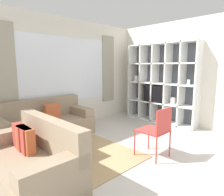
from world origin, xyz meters
name	(u,v)px	position (x,y,z in m)	size (l,w,h in m)	color
ground_plane	(169,165)	(0.00, 0.00, 0.00)	(16.00, 16.00, 0.00)	beige
wall_back	(66,73)	(0.00, 2.92, 1.36)	(5.73, 0.11, 2.70)	silver
wall_right	(167,73)	(2.30, 1.45, 1.35)	(0.07, 4.09, 2.70)	silver
area_rug	(56,156)	(-1.12, 1.52, 0.01)	(2.31, 2.35, 0.01)	tan
shelving_unit	(161,84)	(2.09, 1.47, 1.06)	(0.40, 2.04, 2.14)	#515660
couch_main	(44,125)	(-0.85, 2.47, 0.30)	(2.01, 0.84, 0.83)	gray
couch_side	(31,160)	(-1.73, 1.05, 0.31)	(0.84, 1.63, 0.83)	gray
ottoman	(65,146)	(-1.02, 1.39, 0.19)	(0.59, 0.65, 0.39)	#47474C
folding_chair	(157,128)	(0.08, 0.29, 0.52)	(0.44, 0.46, 0.86)	#CC3D38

